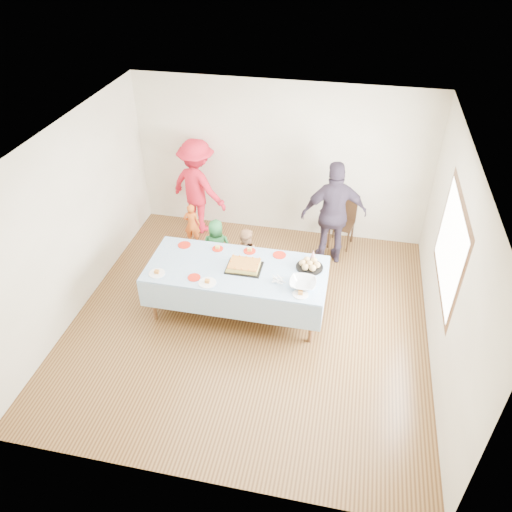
% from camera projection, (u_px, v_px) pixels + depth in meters
% --- Properties ---
extents(ground, '(5.00, 5.00, 0.00)m').
position_uv_depth(ground, '(250.00, 320.00, 7.21)').
color(ground, '#472B14').
rests_on(ground, ground).
extents(room_walls, '(5.04, 5.04, 2.72)m').
position_uv_depth(room_walls, '(253.00, 215.00, 6.16)').
color(room_walls, '#BFB69C').
rests_on(room_walls, ground).
extents(party_table, '(2.50, 1.10, 0.78)m').
position_uv_depth(party_table, '(237.00, 271.00, 6.96)').
color(party_table, brown).
rests_on(party_table, ground).
extents(birthday_cake, '(0.49, 0.38, 0.09)m').
position_uv_depth(birthday_cake, '(244.00, 266.00, 6.90)').
color(birthday_cake, black).
rests_on(birthday_cake, party_table).
extents(rolls_tray, '(0.38, 0.38, 0.11)m').
position_uv_depth(rolls_tray, '(310.00, 265.00, 6.90)').
color(rolls_tray, black).
rests_on(rolls_tray, party_table).
extents(punch_bowl, '(0.36, 0.36, 0.09)m').
position_uv_depth(punch_bowl, '(303.00, 283.00, 6.58)').
color(punch_bowl, silver).
rests_on(punch_bowl, party_table).
extents(party_hat, '(0.09, 0.09, 0.15)m').
position_uv_depth(party_hat, '(313.00, 255.00, 7.05)').
color(party_hat, silver).
rests_on(party_hat, party_table).
extents(fork_pile, '(0.24, 0.18, 0.07)m').
position_uv_depth(fork_pile, '(279.00, 280.00, 6.65)').
color(fork_pile, white).
rests_on(fork_pile, party_table).
extents(plate_red_far_a, '(0.19, 0.19, 0.01)m').
position_uv_depth(plate_red_far_a, '(184.00, 245.00, 7.37)').
color(plate_red_far_a, red).
rests_on(plate_red_far_a, party_table).
extents(plate_red_far_b, '(0.16, 0.16, 0.01)m').
position_uv_depth(plate_red_far_b, '(218.00, 249.00, 7.29)').
color(plate_red_far_b, red).
rests_on(plate_red_far_b, party_table).
extents(plate_red_far_c, '(0.18, 0.18, 0.01)m').
position_uv_depth(plate_red_far_c, '(250.00, 251.00, 7.25)').
color(plate_red_far_c, red).
rests_on(plate_red_far_c, party_table).
extents(plate_red_far_d, '(0.19, 0.19, 0.01)m').
position_uv_depth(plate_red_far_d, '(279.00, 255.00, 7.17)').
color(plate_red_far_d, red).
rests_on(plate_red_far_d, party_table).
extents(plate_red_near, '(0.18, 0.18, 0.01)m').
position_uv_depth(plate_red_near, '(194.00, 277.00, 6.75)').
color(plate_red_near, red).
rests_on(plate_red_near, party_table).
extents(plate_white_left, '(0.22, 0.22, 0.01)m').
position_uv_depth(plate_white_left, '(157.00, 273.00, 6.82)').
color(plate_white_left, white).
rests_on(plate_white_left, party_table).
extents(plate_white_mid, '(0.24, 0.24, 0.01)m').
position_uv_depth(plate_white_mid, '(207.00, 283.00, 6.65)').
color(plate_white_mid, white).
rests_on(plate_white_mid, party_table).
extents(plate_white_right, '(0.21, 0.21, 0.01)m').
position_uv_depth(plate_white_right, '(300.00, 294.00, 6.46)').
color(plate_white_right, white).
rests_on(plate_white_right, party_table).
extents(dining_chair, '(0.45, 0.45, 0.90)m').
position_uv_depth(dining_chair, '(343.00, 218.00, 8.53)').
color(dining_chair, black).
rests_on(dining_chair, ground).
extents(toddler_left, '(0.30, 0.22, 0.78)m').
position_uv_depth(toddler_left, '(192.00, 224.00, 8.57)').
color(toddler_left, '#DF5D1B').
rests_on(toddler_left, ground).
extents(toddler_mid, '(0.51, 0.38, 0.95)m').
position_uv_depth(toddler_mid, '(217.00, 247.00, 7.87)').
color(toddler_mid, '#246E35').
rests_on(toddler_mid, ground).
extents(toddler_right, '(0.51, 0.43, 0.95)m').
position_uv_depth(toddler_right, '(245.00, 255.00, 7.69)').
color(toddler_right, tan).
rests_on(toddler_right, ground).
extents(adult_left, '(1.27, 1.01, 1.72)m').
position_uv_depth(adult_left, '(198.00, 187.00, 8.68)').
color(adult_left, red).
rests_on(adult_left, ground).
extents(adult_right, '(1.12, 0.68, 1.78)m').
position_uv_depth(adult_right, '(334.00, 214.00, 7.88)').
color(adult_right, '#322838').
rests_on(adult_right, ground).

